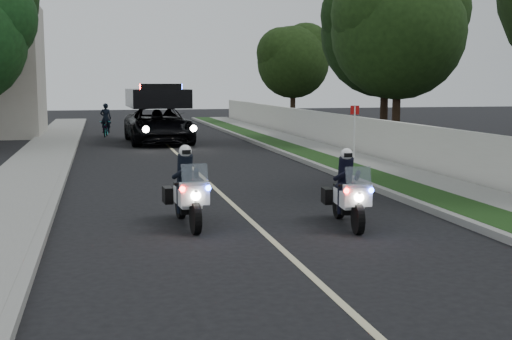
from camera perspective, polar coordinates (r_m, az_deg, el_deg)
The scene contains 17 objects.
ground at distance 12.79m, azimuth 0.72°, elevation -5.44°, with size 120.00×120.00×0.00m, color black.
curb_right at distance 23.38m, azimuth 4.60°, elevation 0.62°, with size 0.20×60.00×0.15m, color gray.
grass_verge at distance 23.60m, azimuth 6.22°, elevation 0.67°, with size 1.20×60.00×0.16m, color #193814.
sidewalk_right at distance 24.06m, azimuth 9.14°, elevation 0.75°, with size 1.40×60.00×0.16m, color gray.
property_wall at distance 24.39m, azimuth 11.35°, elevation 2.37°, with size 0.22×60.00×1.50m, color beige.
curb_left at distance 22.30m, azimuth -15.90°, elevation 0.02°, with size 0.20×60.00×0.15m, color gray.
sidewalk_left at distance 22.38m, azimuth -18.72°, elevation -0.05°, with size 2.00×60.00×0.16m, color gray.
lane_marking at distance 22.48m, azimuth -5.41°, elevation 0.15°, with size 0.12×50.00×0.01m, color #BFB78C.
police_moto_left at distance 13.57m, azimuth -5.86°, elevation -4.72°, with size 0.67×1.91×1.63m, color silver, non-canonical shape.
police_moto_right at distance 13.60m, azimuth 7.79°, elevation -4.72°, with size 0.64×1.84×1.56m, color white, non-canonical shape.
police_suv at distance 32.14m, azimuth -8.29°, elevation 2.30°, with size 2.87×6.19×3.01m, color black.
bicycle at distance 36.50m, azimuth -12.67°, elevation 2.81°, with size 0.56×1.60×0.84m, color black.
cyclist at distance 36.50m, azimuth -12.67°, elevation 2.81°, with size 0.57×0.38×1.57m, color black.
sign_post at distance 24.63m, azimuth 8.35°, elevation 0.73°, with size 0.33×0.33×2.10m, color #A10B23, non-canonical shape.
tree_right_c at distance 32.07m, azimuth 10.80°, elevation 2.23°, with size 5.99×5.99×9.99m, color black, non-canonical shape.
tree_right_d at distance 30.35m, azimuth 11.80°, elevation 1.92°, with size 5.86×5.86×9.76m, color #1E3B13, non-canonical shape.
tree_right_e at distance 46.52m, azimuth 3.15°, elevation 3.94°, with size 4.95×4.95×8.25m, color #1C3510, non-canonical shape.
Camera 1 is at (-3.00, -12.10, 2.86)m, focal length 46.84 mm.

